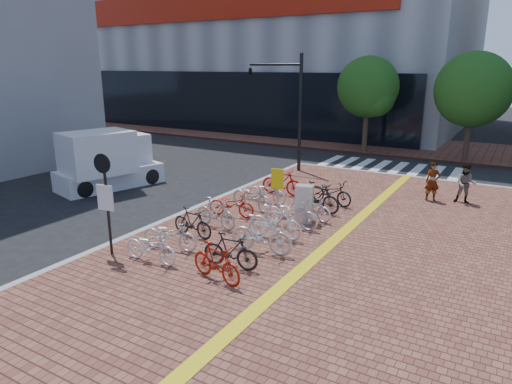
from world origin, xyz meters
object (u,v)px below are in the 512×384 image
Objects in this scene: bike_1 at (170,235)px; bike_6 at (267,192)px; bike_8 at (216,262)px; bike_12 at (291,213)px; bike_9 at (230,251)px; bike_15 at (331,192)px; bike_2 at (192,222)px; notice_sign at (105,192)px; pedestrian_a at (433,182)px; bike_13 at (311,207)px; bike_14 at (318,197)px; bike_5 at (252,196)px; pedestrian_b at (466,184)px; utility_box at (304,204)px; bike_0 at (151,247)px; bike_11 at (275,222)px; bike_10 at (261,234)px; traffic_light_pole at (277,90)px; box_truck at (107,160)px; bike_4 at (231,204)px; bike_3 at (216,213)px; yellow_sign at (278,183)px.

bike_1 reaches higher than bike_6.
bike_8 is 0.86× the size of bike_12.
bike_12 is (0.00, 3.73, 0.02)m from bike_9.
bike_1 is at bearing 171.58° from bike_15.
notice_sign is at bearing 158.71° from bike_2.
bike_6 is 6.76m from pedestrian_a.
bike_2 is 0.92× the size of bike_13.
bike_14 reaches higher than bike_2.
bike_14 reaches higher than bike_13.
bike_5 is 7.45m from pedestrian_a.
bike_1 is 2.61m from bike_8.
bike_14 is 1.18× the size of pedestrian_b.
utility_box is (2.27, -1.40, 0.21)m from bike_6.
bike_8 is at bearing -134.32° from pedestrian_a.
bike_0 is 3.99m from bike_11.
bike_12 is (-0.22, 2.42, -0.06)m from bike_10.
bike_12 is at bearing -28.51° from bike_0.
bike_13 is at bearing -167.11° from bike_15.
traffic_light_pole is (-8.44, 2.30, 3.30)m from pedestrian_a.
bike_11 is at bearing -55.29° from bike_1.
bike_1 is 0.91× the size of bike_12.
bike_1 is at bearing 43.52° from notice_sign.
pedestrian_b reaches higher than bike_14.
box_truck is (-5.08, -7.09, -2.98)m from traffic_light_pole.
bike_0 is 1.00m from bike_1.
bike_5 is at bearing -69.03° from traffic_light_pole.
bike_12 is at bearing -100.29° from bike_4.
bike_0 is 6.70m from bike_6.
bike_2 is at bearing 178.72° from bike_3.
bike_4 is 0.95× the size of bike_11.
bike_15 is 0.37× the size of box_truck.
bike_11 reaches higher than bike_2.
box_truck is (-10.20, -0.13, 0.66)m from bike_13.
bike_13 is at bearing -151.64° from pedestrian_a.
bike_0 is 2.02m from notice_sign.
bike_2 is 0.53× the size of notice_sign.
pedestrian_a is at bearing -6.64° from bike_8.
box_truck reaches higher than bike_10.
bike_6 is (0.28, 2.18, 0.00)m from bike_4.
bike_9 is 4.89m from bike_13.
pedestrian_b is (6.97, 7.41, 0.29)m from bike_3.
pedestrian_b reaches higher than bike_6.
yellow_sign reaches higher than bike_3.
bike_13 is at bearing -25.81° from bike_0.
bike_12 is 6.09m from notice_sign.
bike_2 is 3.48m from bike_5.
bike_0 is at bearing 124.92° from bike_10.
bike_9 is at bearing -156.46° from bike_6.
pedestrian_b is at bearing -56.33° from bike_6.
bike_12 is at bearing -6.32° from bike_11.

